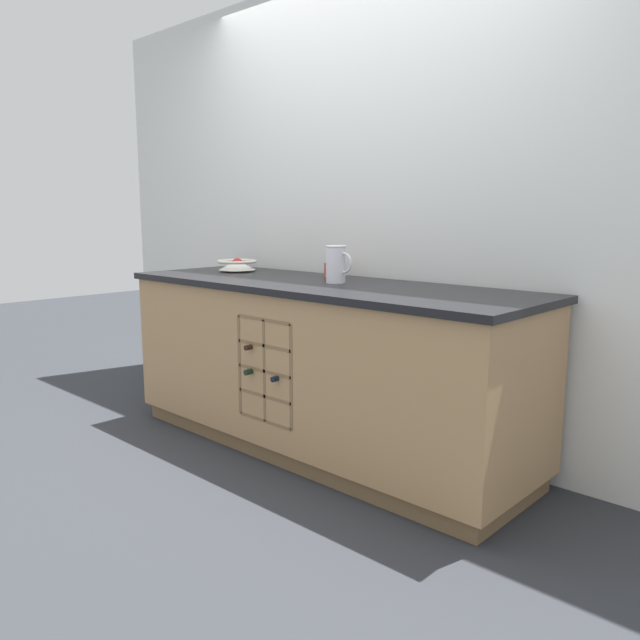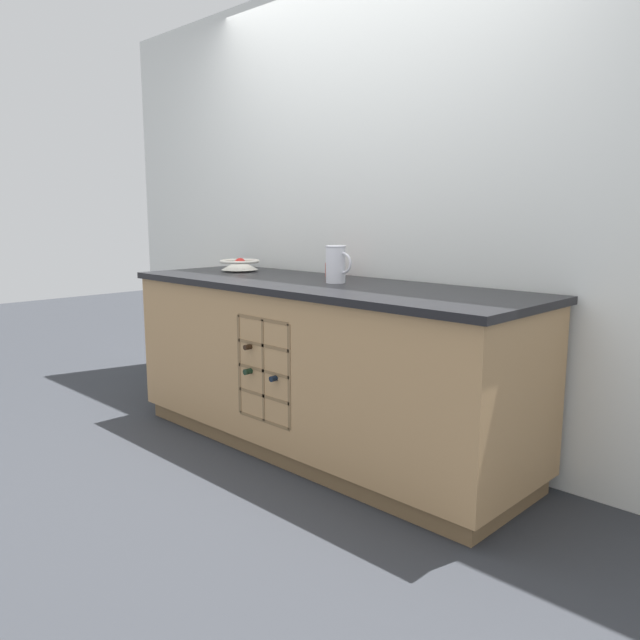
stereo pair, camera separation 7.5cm
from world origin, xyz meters
name	(u,v)px [view 2 (the right image)]	position (x,y,z in m)	size (l,w,h in m)	color
ground_plane	(320,448)	(0.00, 0.00, 0.00)	(14.00, 14.00, 0.00)	#2D3035
back_wall	(374,207)	(0.00, 0.43, 1.27)	(4.70, 0.06, 2.55)	silver
kitchen_island	(320,366)	(0.00, 0.00, 0.45)	(2.34, 0.77, 0.89)	brown
fruit_bowl	(240,264)	(-0.79, 0.10, 0.94)	(0.24, 0.24, 0.08)	silver
white_pitcher	(336,263)	(0.08, 0.03, 0.99)	(0.16, 0.11, 0.19)	white
ceramic_mug	(334,270)	(-0.14, 0.25, 0.93)	(0.12, 0.09, 0.08)	#B7473D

